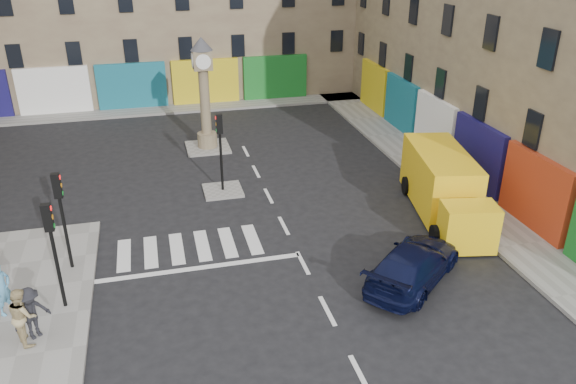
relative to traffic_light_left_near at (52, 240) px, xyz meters
name	(u,v)px	position (x,y,z in m)	size (l,w,h in m)	color
ground	(310,278)	(8.30, -0.20, -2.62)	(120.00, 120.00, 0.00)	black
sidewalk_right	(411,155)	(17.00, 9.80, -2.55)	(2.60, 30.00, 0.15)	gray
sidewalk_far	(165,109)	(4.30, 22.00, -2.55)	(32.00, 2.40, 0.15)	gray
island_near	(223,190)	(6.30, 7.80, -2.56)	(1.80, 1.80, 0.12)	gray
island_far	(208,147)	(6.30, 13.80, -2.56)	(2.40, 2.40, 0.12)	gray
building_right	(539,0)	(23.30, 9.80, 5.38)	(10.00, 30.00, 16.00)	#8F805E
traffic_light_left_near	(52,240)	(0.00, 0.00, 0.00)	(0.28, 0.22, 3.70)	black
traffic_light_left_far	(61,206)	(0.00, 2.40, 0.00)	(0.28, 0.22, 3.70)	black
traffic_light_island	(220,140)	(6.30, 7.80, -0.03)	(0.28, 0.22, 3.70)	black
clock_pillar	(204,87)	(6.30, 13.80, 0.93)	(1.20, 1.20, 6.10)	#8F805E
navy_sedan	(413,264)	(11.73, -1.29, -1.91)	(1.99, 4.90, 1.42)	black
yellow_van	(444,186)	(15.29, 3.26, -1.34)	(3.51, 7.37, 2.58)	yellow
pedestrian_blue	(2,289)	(-1.76, 0.07, -1.57)	(0.66, 0.43, 1.81)	#569BC6
pedestrian_tan	(23,316)	(-0.89, -1.56, -1.56)	(0.89, 0.69, 1.83)	tan
pedestrian_dark	(31,313)	(-0.69, -1.42, -1.61)	(1.11, 0.64, 1.72)	black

